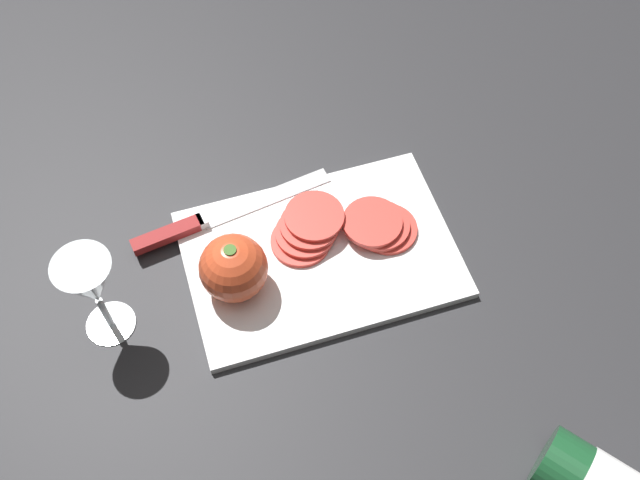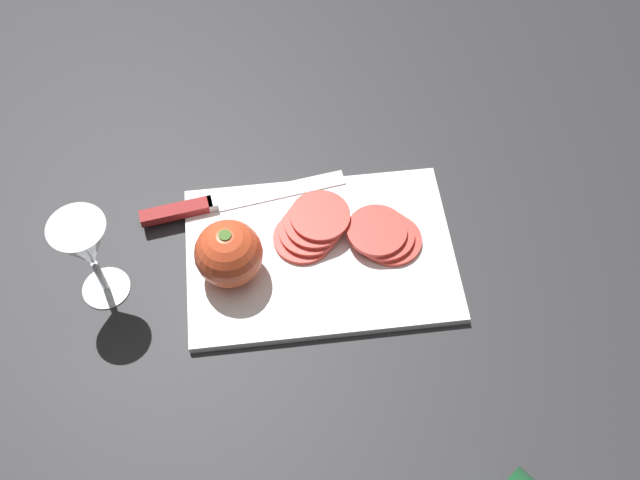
{
  "view_description": "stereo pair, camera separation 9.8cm",
  "coord_description": "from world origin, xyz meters",
  "views": [
    {
      "loc": [
        -0.17,
        -0.48,
        0.88
      ],
      "look_at": [
        -0.01,
        0.02,
        0.04
      ],
      "focal_mm": 42.0,
      "sensor_mm": 36.0,
      "label": 1
    },
    {
      "loc": [
        -0.07,
        -0.51,
        0.88
      ],
      "look_at": [
        -0.01,
        0.02,
        0.04
      ],
      "focal_mm": 42.0,
      "sensor_mm": 36.0,
      "label": 2
    }
  ],
  "objects": [
    {
      "name": "cutting_board",
      "position": [
        -0.01,
        0.02,
        0.01
      ],
      "size": [
        0.36,
        0.25,
        0.01
      ],
      "color": "white",
      "rests_on": "ground_plane"
    },
    {
      "name": "ground_plane",
      "position": [
        0.0,
        0.0,
        0.0
      ],
      "size": [
        3.0,
        3.0,
        0.0
      ],
      "primitive_type": "plane",
      "color": "#28282B"
    },
    {
      "name": "tomato_slice_stack_near",
      "position": [
        0.08,
        0.03,
        0.02
      ],
      "size": [
        0.1,
        0.09,
        0.02
      ],
      "color": "#D63D33",
      "rests_on": "cutting_board"
    },
    {
      "name": "knife",
      "position": [
        -0.17,
        0.11,
        0.02
      ],
      "size": [
        0.29,
        0.07,
        0.01
      ],
      "rotation": [
        0.0,
        0.0,
        0.15
      ],
      "color": "silver",
      "rests_on": "cutting_board"
    },
    {
      "name": "whole_tomato",
      "position": [
        -0.13,
        -0.0,
        0.06
      ],
      "size": [
        0.09,
        0.09,
        0.09
      ],
      "color": "#DB4C28",
      "rests_on": "cutting_board"
    },
    {
      "name": "tomato_slice_stack_far",
      "position": [
        -0.02,
        0.05,
        0.03
      ],
      "size": [
        0.11,
        0.1,
        0.03
      ],
      "color": "#D63D33",
      "rests_on": "cutting_board"
    },
    {
      "name": "wine_glass",
      "position": [
        -0.3,
        0.0,
        0.1
      ],
      "size": [
        0.07,
        0.07,
        0.15
      ],
      "color": "silver",
      "rests_on": "ground_plane"
    }
  ]
}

